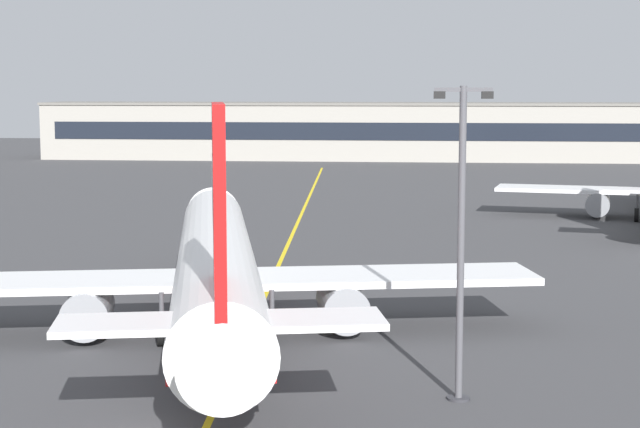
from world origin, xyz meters
name	(u,v)px	position (x,y,z in m)	size (l,w,h in m)	color
taxiway_centreline	(272,280)	(0.00, 30.00, 0.00)	(0.30, 180.00, 0.01)	yellow
airliner_foreground	(216,268)	(-0.64, 15.14, 3.37)	(32.31, 41.21, 11.65)	white
apron_lamp_post	(461,238)	(10.82, 5.53, 6.41)	(2.24, 0.90, 12.22)	#515156
safety_cone_by_nose_gear	(279,272)	(0.20, 31.62, 0.26)	(0.44, 0.44, 0.55)	orange
terminal_building	(429,131)	(10.70, 138.37, 4.67)	(127.16, 12.40, 9.32)	#9E998E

